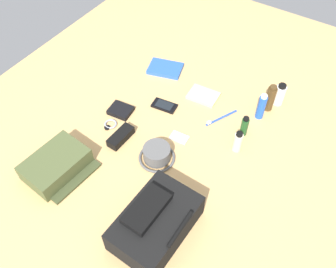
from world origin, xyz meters
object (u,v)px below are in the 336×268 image
deodorant_spray (261,107)px  notepad (204,96)px  toothbrush (220,118)px  wallet (121,110)px  media_player (179,137)px  paperback_novel (165,69)px  shampoo_bottle (244,126)px  sunglasses_case (121,137)px  toiletry_pouch (57,165)px  bucket_hat (157,154)px  wristwatch (110,125)px  toothpaste_tube (280,94)px  cologne_bottle (270,98)px  backpack (155,222)px  cell_phone (164,106)px  lotion_bottle (238,142)px

deodorant_spray → notepad: bearing=-84.7°
toothbrush → wallet: wallet is taller
deodorant_spray → media_player: size_ratio=1.64×
deodorant_spray → paperback_novel: deodorant_spray is taller
shampoo_bottle → notepad: shampoo_bottle is taller
media_player → sunglasses_case: (0.15, -0.22, 0.01)m
toiletry_pouch → media_player: 0.56m
bucket_hat → wristwatch: 0.30m
toothpaste_tube → cologne_bottle: bearing=-22.5°
shampoo_bottle → wristwatch: (0.30, -0.56, -0.05)m
toothbrush → notepad: toothbrush is taller
backpack → toothpaste_tube: (-0.91, 0.13, -0.01)m
toothpaste_tube → sunglasses_case: 0.81m
toiletry_pouch → paperback_novel: toiletry_pouch is taller
wallet → sunglasses_case: bearing=31.8°
toothbrush → cell_phone: bearing=-74.9°
lotion_bottle → toothbrush: bearing=-129.5°
toiletry_pouch → deodorant_spray: (-0.77, 0.60, 0.03)m
cologne_bottle → toothbrush: 0.26m
cologne_bottle → deodorant_spray: cologne_bottle is taller
shampoo_bottle → toothbrush: size_ratio=0.65×
deodorant_spray → lotion_bottle: bearing=-1.2°
lotion_bottle → notepad: (-0.21, -0.29, -0.05)m
bucket_hat → sunglasses_case: bucket_hat is taller
lotion_bottle → cell_phone: (-0.05, -0.42, -0.05)m
backpack → notepad: size_ratio=2.34×
bucket_hat → toothbrush: size_ratio=0.97×
lotion_bottle → sunglasses_case: 0.53m
deodorant_spray → wallet: 0.68m
toothpaste_tube → shampoo_bottle: size_ratio=1.10×
sunglasses_case → toothbrush: bearing=140.0°
toothpaste_tube → paperback_novel: (0.10, -0.62, -0.05)m
backpack → bucket_hat: backpack is taller
deodorant_spray → toothbrush: size_ratio=0.86×
toiletry_pouch → paperback_novel: size_ratio=1.36×
toothpaste_tube → lotion_bottle: bearing=-6.7°
shampoo_bottle → bucket_hat: bearing=-37.5°
wristwatch → toothbrush: (-0.32, 0.43, 0.00)m
toothpaste_tube → wallet: toothpaste_tube is taller
cologne_bottle → shampoo_bottle: bearing=-8.6°
notepad → deodorant_spray: bearing=90.9°
backpack → wallet: 0.65m
paperback_novel → wallet: bearing=-1.9°
media_player → sunglasses_case: sunglasses_case is taller
toothpaste_tube → wristwatch: bearing=-46.9°
lotion_bottle → paperback_novel: lotion_bottle is taller
wristwatch → paperback_novel: bearing=179.7°
shampoo_bottle → cell_phone: shampoo_bottle is taller
toiletry_pouch → toothbrush: toiletry_pouch is taller
bucket_hat → lotion_bottle: 0.36m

